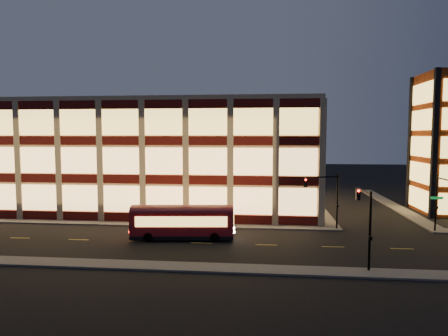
# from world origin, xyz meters

# --- Properties ---
(ground) EXTENTS (200.00, 200.00, 0.00)m
(ground) POSITION_xyz_m (0.00, 0.00, 0.00)
(ground) COLOR black
(ground) RESTS_ON ground
(sidewalk_office_south) EXTENTS (54.00, 2.00, 0.15)m
(sidewalk_office_south) POSITION_xyz_m (-3.00, 1.00, 0.07)
(sidewalk_office_south) COLOR #514F4C
(sidewalk_office_south) RESTS_ON ground
(sidewalk_office_east) EXTENTS (2.00, 30.00, 0.15)m
(sidewalk_office_east) POSITION_xyz_m (23.00, 17.00, 0.07)
(sidewalk_office_east) COLOR #514F4C
(sidewalk_office_east) RESTS_ON ground
(sidewalk_tower_west) EXTENTS (2.00, 30.00, 0.15)m
(sidewalk_tower_west) POSITION_xyz_m (34.00, 17.00, 0.07)
(sidewalk_tower_west) COLOR #514F4C
(sidewalk_tower_west) RESTS_ON ground
(sidewalk_near) EXTENTS (100.00, 2.00, 0.15)m
(sidewalk_near) POSITION_xyz_m (0.00, -13.00, 0.07)
(sidewalk_near) COLOR #514F4C
(sidewalk_near) RESTS_ON ground
(office_building) EXTENTS (50.45, 30.45, 14.50)m
(office_building) POSITION_xyz_m (-2.91, 16.91, 7.25)
(office_building) COLOR tan
(office_building) RESTS_ON ground
(traffic_signal_far) EXTENTS (3.79, 1.87, 6.00)m
(traffic_signal_far) POSITION_xyz_m (22.21, 0.24, 4.11)
(traffic_signal_far) COLOR black
(traffic_signal_far) RESTS_ON ground
(traffic_signal_right) EXTENTS (1.20, 4.37, 6.00)m
(traffic_signal_right) POSITION_xyz_m (33.50, -0.62, 4.10)
(traffic_signal_right) COLOR black
(traffic_signal_right) RESTS_ON ground
(traffic_signal_near) EXTENTS (0.32, 4.45, 6.00)m
(traffic_signal_near) POSITION_xyz_m (23.50, -11.03, 4.13)
(traffic_signal_near) COLOR black
(traffic_signal_near) RESTS_ON ground
(trolley_bus) EXTENTS (10.03, 3.45, 3.33)m
(trolley_bus) POSITION_xyz_m (7.92, -4.64, 1.84)
(trolley_bus) COLOR maroon
(trolley_bus) RESTS_ON ground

